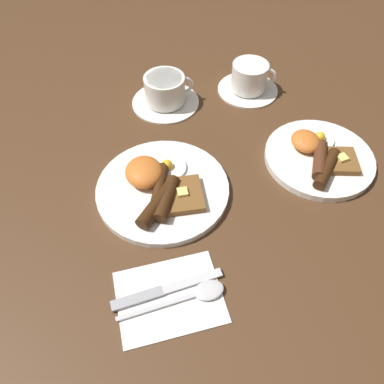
{
  "coord_description": "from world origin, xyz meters",
  "views": [
    {
      "loc": [
        0.47,
        -0.06,
        0.59
      ],
      "look_at": [
        0.04,
        0.05,
        0.03
      ],
      "focal_mm": 35.0,
      "sensor_mm": 36.0,
      "label": 1
    }
  ],
  "objects_px": {
    "teacup_far": "(249,79)",
    "knife": "(161,291)",
    "breakfast_plate_far": "(319,156)",
    "spoon": "(198,293)",
    "breakfast_plate_near": "(161,187)",
    "teacup_near": "(165,92)"
  },
  "relations": [
    {
      "from": "teacup_near",
      "to": "spoon",
      "type": "bearing_deg",
      "value": -6.22
    },
    {
      "from": "teacup_far",
      "to": "spoon",
      "type": "relative_size",
      "value": 0.85
    },
    {
      "from": "breakfast_plate_near",
      "to": "knife",
      "type": "bearing_deg",
      "value": -11.82
    },
    {
      "from": "breakfast_plate_far",
      "to": "teacup_far",
      "type": "relative_size",
      "value": 1.51
    },
    {
      "from": "teacup_far",
      "to": "knife",
      "type": "relative_size",
      "value": 0.81
    },
    {
      "from": "breakfast_plate_near",
      "to": "teacup_far",
      "type": "bearing_deg",
      "value": 133.94
    },
    {
      "from": "teacup_far",
      "to": "knife",
      "type": "xyz_separation_m",
      "value": [
        0.48,
        -0.33,
        -0.03
      ]
    },
    {
      "from": "breakfast_plate_far",
      "to": "teacup_far",
      "type": "bearing_deg",
      "value": -167.65
    },
    {
      "from": "breakfast_plate_far",
      "to": "spoon",
      "type": "height_order",
      "value": "breakfast_plate_far"
    },
    {
      "from": "breakfast_plate_far",
      "to": "knife",
      "type": "relative_size",
      "value": 1.22
    },
    {
      "from": "breakfast_plate_near",
      "to": "knife",
      "type": "height_order",
      "value": "breakfast_plate_near"
    },
    {
      "from": "breakfast_plate_near",
      "to": "teacup_near",
      "type": "bearing_deg",
      "value": 166.04
    },
    {
      "from": "breakfast_plate_near",
      "to": "breakfast_plate_far",
      "type": "distance_m",
      "value": 0.34
    },
    {
      "from": "teacup_near",
      "to": "spoon",
      "type": "distance_m",
      "value": 0.51
    },
    {
      "from": "spoon",
      "to": "teacup_near",
      "type": "bearing_deg",
      "value": 80.41
    },
    {
      "from": "breakfast_plate_far",
      "to": "spoon",
      "type": "xyz_separation_m",
      "value": [
        0.23,
        -0.33,
        -0.0
      ]
    },
    {
      "from": "breakfast_plate_far",
      "to": "spoon",
      "type": "distance_m",
      "value": 0.4
    },
    {
      "from": "breakfast_plate_far",
      "to": "teacup_near",
      "type": "xyz_separation_m",
      "value": [
        -0.28,
        -0.28,
        0.02
      ]
    },
    {
      "from": "breakfast_plate_near",
      "to": "knife",
      "type": "relative_size",
      "value": 1.39
    },
    {
      "from": "teacup_near",
      "to": "knife",
      "type": "bearing_deg",
      "value": -13.05
    },
    {
      "from": "breakfast_plate_near",
      "to": "spoon",
      "type": "height_order",
      "value": "breakfast_plate_near"
    },
    {
      "from": "breakfast_plate_near",
      "to": "teacup_far",
      "type": "height_order",
      "value": "teacup_far"
    }
  ]
}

